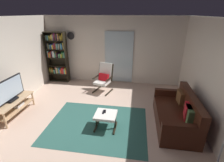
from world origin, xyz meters
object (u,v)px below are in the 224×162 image
at_px(tv_stand, 14,105).
at_px(tv_remote, 103,112).
at_px(television, 9,91).
at_px(cell_phone, 104,111).
at_px(leather_sofa, 177,114).
at_px(wall_clock, 71,36).
at_px(lounge_armchair, 104,77).
at_px(ottoman, 106,116).
at_px(bookshelf_near_tv, 57,55).

xyz_separation_m(tv_stand, tv_remote, (2.59, -0.14, 0.12)).
bearing_deg(television, cell_phone, -1.69).
distance_m(tv_remote, cell_phone, 0.05).
distance_m(leather_sofa, wall_clock, 4.76).
relative_size(lounge_armchair, tv_remote, 7.10).
bearing_deg(wall_clock, tv_stand, -104.66).
relative_size(leather_sofa, lounge_armchair, 1.76).
height_order(lounge_armchair, cell_phone, lounge_armchair).
xyz_separation_m(television, lounge_armchair, (2.19, 1.95, -0.23)).
xyz_separation_m(tv_stand, television, (0.00, -0.02, 0.46)).
height_order(ottoman, cell_phone, cell_phone).
xyz_separation_m(bookshelf_near_tv, wall_clock, (0.57, 0.19, 0.74)).
bearing_deg(lounge_armchair, cell_phone, -78.32).
height_order(television, lounge_armchair, television).
height_order(tv_stand, cell_phone, tv_stand).
height_order(tv_stand, tv_remote, tv_stand).
bearing_deg(tv_stand, wall_clock, 75.34).
height_order(leather_sofa, wall_clock, wall_clock).
distance_m(tv_stand, television, 0.46).
distance_m(lounge_armchair, ottoman, 2.18).
bearing_deg(television, bookshelf_near_tv, 86.67).
height_order(tv_stand, ottoman, tv_stand).
bearing_deg(tv_remote, cell_phone, 64.01).
relative_size(tv_stand, ottoman, 2.36).
distance_m(tv_stand, wall_clock, 3.26).
distance_m(tv_stand, ottoman, 2.67).
bearing_deg(bookshelf_near_tv, ottoman, -47.95).
bearing_deg(wall_clock, cell_phone, -56.69).
height_order(leather_sofa, cell_phone, leather_sofa).
distance_m(lounge_armchair, cell_phone, 2.07).
bearing_deg(wall_clock, television, -104.53).
bearing_deg(lounge_armchair, television, -138.35).
bearing_deg(leather_sofa, bookshelf_near_tv, 150.95).
bearing_deg(lounge_armchair, leather_sofa, -37.52).
xyz_separation_m(leather_sofa, ottoman, (-1.77, -0.40, 0.03)).
height_order(lounge_armchair, wall_clock, wall_clock).
relative_size(bookshelf_near_tv, leather_sofa, 1.13).
relative_size(tv_stand, bookshelf_near_tv, 0.62).
bearing_deg(ottoman, television, 176.32).
distance_m(television, bookshelf_near_tv, 2.63).
bearing_deg(tv_remote, television, 174.16).
xyz_separation_m(cell_phone, wall_clock, (-1.89, 2.87, 1.44)).
height_order(tv_remote, wall_clock, wall_clock).
relative_size(bookshelf_near_tv, ottoman, 3.80).
relative_size(tv_stand, television, 1.23).
distance_m(television, leather_sofa, 4.46).
relative_size(tv_stand, tv_remote, 8.74).
height_order(television, cell_phone, television).
distance_m(bookshelf_near_tv, cell_phone, 3.70).
bearing_deg(tv_stand, ottoman, -4.06).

